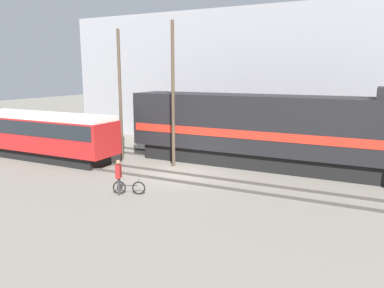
{
  "coord_description": "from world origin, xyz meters",
  "views": [
    {
      "loc": [
        9.98,
        -18.23,
        5.82
      ],
      "look_at": [
        0.64,
        0.36,
        1.8
      ],
      "focal_mm": 35.0,
      "sensor_mm": 36.0,
      "label": 1
    }
  ],
  "objects_px": {
    "utility_pole_center": "(173,96)",
    "utility_pole_left": "(120,96)",
    "freight_locomotive": "(270,130)",
    "person": "(119,174)",
    "bicycle": "(129,188)",
    "streetcar": "(44,133)"
  },
  "relations": [
    {
      "from": "person",
      "to": "bicycle",
      "type": "bearing_deg",
      "value": 39.43
    },
    {
      "from": "utility_pole_left",
      "to": "utility_pole_center",
      "type": "bearing_deg",
      "value": 0.0
    },
    {
      "from": "bicycle",
      "to": "utility_pole_center",
      "type": "bearing_deg",
      "value": 97.79
    },
    {
      "from": "freight_locomotive",
      "to": "utility_pole_left",
      "type": "relative_size",
      "value": 2.07
    },
    {
      "from": "person",
      "to": "utility_pole_center",
      "type": "distance_m",
      "value": 6.97
    },
    {
      "from": "person",
      "to": "utility_pole_center",
      "type": "xyz_separation_m",
      "value": [
        -0.43,
        6.09,
        3.35
      ]
    },
    {
      "from": "bicycle",
      "to": "utility_pole_left",
      "type": "distance_m",
      "value": 8.47
    },
    {
      "from": "streetcar",
      "to": "bicycle",
      "type": "bearing_deg",
      "value": -20.3
    },
    {
      "from": "utility_pole_left",
      "to": "person",
      "type": "bearing_deg",
      "value": -54.11
    },
    {
      "from": "freight_locomotive",
      "to": "utility_pole_left",
      "type": "height_order",
      "value": "utility_pole_left"
    },
    {
      "from": "freight_locomotive",
      "to": "person",
      "type": "relative_size",
      "value": 10.2
    },
    {
      "from": "utility_pole_center",
      "to": "utility_pole_left",
      "type": "bearing_deg",
      "value": -180.0
    },
    {
      "from": "freight_locomotive",
      "to": "utility_pole_center",
      "type": "xyz_separation_m",
      "value": [
        -5.42,
        -2.3,
        2.06
      ]
    },
    {
      "from": "person",
      "to": "utility_pole_left",
      "type": "distance_m",
      "value": 8.17
    },
    {
      "from": "person",
      "to": "utility_pole_center",
      "type": "bearing_deg",
      "value": 94.02
    },
    {
      "from": "streetcar",
      "to": "utility_pole_left",
      "type": "bearing_deg",
      "value": 26.35
    },
    {
      "from": "bicycle",
      "to": "utility_pole_center",
      "type": "height_order",
      "value": "utility_pole_center"
    },
    {
      "from": "streetcar",
      "to": "bicycle",
      "type": "distance_m",
      "value": 10.15
    },
    {
      "from": "utility_pole_left",
      "to": "utility_pole_center",
      "type": "relative_size",
      "value": 0.97
    },
    {
      "from": "streetcar",
      "to": "bicycle",
      "type": "relative_size",
      "value": 7.21
    },
    {
      "from": "utility_pole_left",
      "to": "streetcar",
      "type": "bearing_deg",
      "value": -153.65
    },
    {
      "from": "utility_pole_left",
      "to": "utility_pole_center",
      "type": "xyz_separation_m",
      "value": [
        3.98,
        0.0,
        0.15
      ]
    }
  ]
}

